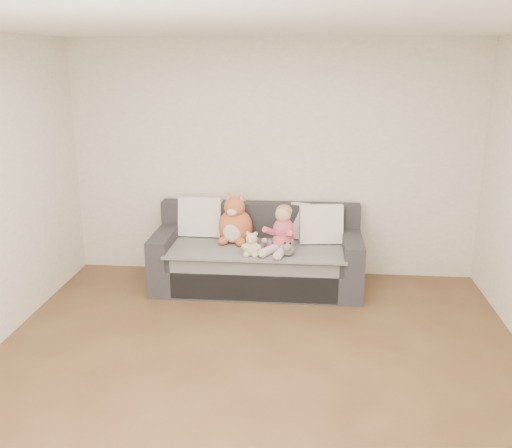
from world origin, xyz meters
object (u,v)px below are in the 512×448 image
(sofa, at_px, (258,258))
(sippy_cup, at_px, (269,244))
(toddler, at_px, (282,232))
(plush_cat, at_px, (235,224))
(teddy_bear, at_px, (251,246))

(sofa, distance_m, sippy_cup, 0.34)
(toddler, bearing_deg, plush_cat, 176.57)
(plush_cat, xyz_separation_m, teddy_bear, (0.22, -0.43, -0.10))
(sofa, bearing_deg, sippy_cup, -56.12)
(plush_cat, bearing_deg, toddler, -16.33)
(plush_cat, relative_size, sippy_cup, 4.51)
(toddler, relative_size, plush_cat, 0.87)
(toddler, height_order, sippy_cup, toddler)
(sofa, height_order, plush_cat, plush_cat)
(sofa, xyz_separation_m, teddy_bear, (-0.03, -0.39, 0.27))
(sofa, relative_size, sippy_cup, 17.54)
(sofa, bearing_deg, teddy_bear, -94.10)
(toddler, relative_size, sippy_cup, 3.92)
(toddler, distance_m, sippy_cup, 0.19)
(toddler, height_order, teddy_bear, toddler)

